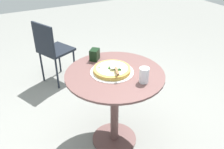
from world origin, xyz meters
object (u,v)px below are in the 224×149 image
patio_table (115,94)px  napkin_dispenser (95,55)px  patio_chair_near (52,48)px  pizza_server (116,69)px  pizza_on_tray (112,70)px  drinking_cup (144,75)px

patio_table → napkin_dispenser: 0.40m
napkin_dispenser → patio_chair_near: 1.06m
patio_table → pizza_server: (-0.01, -0.04, 0.27)m
pizza_on_tray → drinking_cup: bearing=-59.5°
napkin_dispenser → patio_chair_near: size_ratio=0.12×
drinking_cup → patio_chair_near: size_ratio=0.15×
pizza_on_tray → drinking_cup: drinking_cup is taller
napkin_dispenser → pizza_on_tray: bearing=51.0°
patio_table → drinking_cup: (0.14, -0.22, 0.27)m
pizza_server → patio_chair_near: patio_chair_near is taller
drinking_cup → patio_chair_near: 1.59m
patio_table → napkin_dispenser: (-0.05, 0.30, 0.26)m
pizza_server → patio_chair_near: bearing=98.6°
patio_table → napkin_dispenser: size_ratio=8.17×
pizza_on_tray → drinking_cup: size_ratio=2.98×
pizza_on_tray → napkin_dispenser: bearing=97.9°
drinking_cup → patio_chair_near: (-0.35, 1.52, -0.32)m
patio_table → pizza_on_tray: size_ratio=2.28×
pizza_on_tray → pizza_server: (0.00, -0.06, 0.04)m
patio_table → patio_chair_near: (-0.21, 1.30, -0.05)m
napkin_dispenser → patio_chair_near: (-0.16, 1.00, -0.31)m
pizza_server → patio_chair_near: (-0.20, 1.34, -0.32)m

